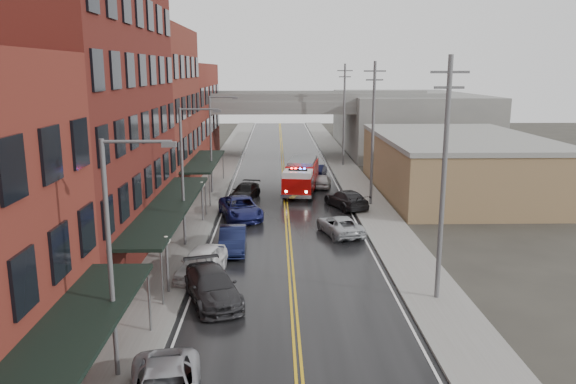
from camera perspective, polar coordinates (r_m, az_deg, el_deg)
name	(u,v)px	position (r m, az deg, el deg)	size (l,w,h in m)	color
road	(287,221)	(42.74, -0.08, -3.01)	(11.00, 160.00, 0.02)	black
sidewalk_left	(191,221)	(43.20, -9.82, -2.93)	(3.00, 160.00, 0.15)	slate
sidewalk_right	(383,220)	(43.48, 9.60, -2.83)	(3.00, 160.00, 0.15)	slate
curb_left	(213,221)	(42.98, -7.64, -2.94)	(0.30, 160.00, 0.15)	gray
curb_right	(361,220)	(43.20, 7.45, -2.85)	(0.30, 160.00, 0.15)	gray
brick_building_b	(68,109)	(36.48, -21.43, 7.86)	(9.00, 20.00, 18.00)	#541716
brick_building_c	(139,112)	(53.33, -14.90, 7.82)	(9.00, 15.00, 15.00)	maroon
brick_building_far	(174,114)	(70.52, -11.52, 7.76)	(9.00, 20.00, 12.00)	maroon
tan_building	(457,166)	(54.62, 16.75, 2.52)	(14.00, 22.00, 5.00)	#90724D
right_far_block	(406,121)	(83.68, 11.87, 7.05)	(18.00, 30.00, 8.00)	slate
awning_0	(51,359)	(18.57, -22.96, -15.34)	(2.60, 16.00, 3.09)	black
awning_1	(170,206)	(35.83, -11.92, -1.37)	(2.60, 18.00, 3.09)	black
awning_2	(205,161)	(52.79, -8.48, 3.12)	(2.60, 13.00, 3.09)	black
globe_lamp_1	(167,251)	(29.19, -12.24, -5.92)	(0.44, 0.44, 3.12)	#59595B
globe_lamp_2	(202,192)	(42.54, -8.73, -0.03)	(0.44, 0.44, 3.12)	#59595B
street_lamp_0	(116,246)	(20.95, -17.08, -5.23)	(2.64, 0.22, 9.00)	#59595B
street_lamp_1	(186,168)	(36.19, -10.32, 2.38)	(2.64, 0.22, 9.00)	#59595B
street_lamp_2	(213,138)	(51.89, -7.59, 5.44)	(2.64, 0.22, 9.00)	#59595B
utility_pole_0	(444,177)	(27.86, 15.54, 1.53)	(1.80, 0.24, 12.00)	#59595B
utility_pole_1	(373,131)	(47.17, 8.62, 6.10)	(1.80, 0.24, 12.00)	#59595B
utility_pole_2	(344,113)	(66.88, 5.72, 7.97)	(1.80, 0.24, 12.00)	#59595B
overpass	(282,112)	(73.41, -0.59, 8.16)	(40.00, 10.00, 7.50)	slate
fire_truck	(301,176)	(52.37, 1.35, 1.67)	(4.27, 8.54, 3.01)	#A70907
parked_car_left_3	(212,286)	(28.48, -7.73, -9.46)	(2.22, 5.47, 1.59)	#28272A
parked_car_left_4	(202,262)	(31.81, -8.76, -7.08)	(1.94, 4.81, 1.64)	white
parked_car_left_5	(233,240)	(35.83, -5.63, -4.84)	(1.63, 4.68, 1.54)	#0E1433
parked_car_left_6	(241,208)	(43.65, -4.84, -1.63)	(2.71, 5.88, 1.63)	navy
parked_car_left_7	(245,192)	(50.09, -4.38, 0.05)	(1.94, 4.76, 1.38)	black
parked_car_right_0	(340,225)	(39.45, 5.27, -3.38)	(2.22, 4.81, 1.34)	#B0B4B8
parked_car_right_1	(346,199)	(46.98, 5.93, -0.72)	(2.13, 5.24, 1.52)	#232325
parked_car_right_2	(322,181)	(54.97, 3.51, 1.14)	(1.59, 3.95, 1.34)	#B5B5B5
parked_car_right_3	(317,171)	(60.11, 3.01, 2.17)	(1.54, 4.42, 1.46)	black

